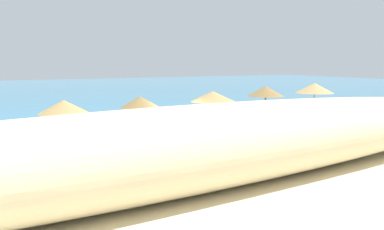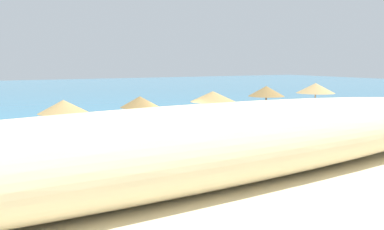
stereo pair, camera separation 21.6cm
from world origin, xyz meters
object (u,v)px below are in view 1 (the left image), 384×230
beach_umbrella_1 (64,107)px  cooler_box (241,137)px  beach_umbrella_2 (140,102)px  beach_umbrella_3 (213,96)px  lounge_chair_0 (310,121)px  beach_umbrella_4 (266,91)px  beach_umbrella_5 (314,88)px  lounge_chair_1 (83,145)px

beach_umbrella_1 → cooler_box: (9.43, -1.24, -2.05)m
beach_umbrella_2 → cooler_box: bearing=-16.0°
beach_umbrella_2 → beach_umbrella_3: beach_umbrella_3 is taller
lounge_chair_0 → cooler_box: size_ratio=2.81×
beach_umbrella_2 → beach_umbrella_4: 8.35m
beach_umbrella_5 → lounge_chair_1: 16.06m
beach_umbrella_1 → beach_umbrella_3: bearing=-1.2°
beach_umbrella_1 → lounge_chair_1: 2.05m
beach_umbrella_1 → cooler_box: 9.73m
beach_umbrella_3 → lounge_chair_0: bearing=1.2°
beach_umbrella_3 → lounge_chair_1: beach_umbrella_3 is taller
beach_umbrella_5 → lounge_chair_1: beach_umbrella_5 is taller
beach_umbrella_2 → lounge_chair_1: (-3.38, -1.13, -1.79)m
lounge_chair_0 → cooler_box: (-6.35, -1.23, -0.32)m
beach_umbrella_2 → beach_umbrella_5: beach_umbrella_5 is taller
beach_umbrella_4 → beach_umbrella_2: bearing=-179.8°
beach_umbrella_1 → beach_umbrella_2: beach_umbrella_1 is taller
beach_umbrella_4 → cooler_box: size_ratio=5.07×
beach_umbrella_5 → cooler_box: size_ratio=5.21×
beach_umbrella_4 → beach_umbrella_5: size_ratio=0.97×
beach_umbrella_3 → lounge_chair_1: size_ratio=1.70×
beach_umbrella_5 → cooler_box: (-7.07, -1.65, -2.40)m
lounge_chair_1 → cooler_box: (8.80, -0.43, -0.28)m
lounge_chair_0 → beach_umbrella_2: bearing=56.6°
beach_umbrella_3 → beach_umbrella_4: (4.17, 0.52, 0.12)m
beach_umbrella_4 → cooler_box: beach_umbrella_4 is taller
beach_umbrella_1 → beach_umbrella_2: (4.01, 0.31, 0.02)m
beach_umbrella_3 → beach_umbrella_5: bearing=3.9°
beach_umbrella_1 → beach_umbrella_5: size_ratio=0.87×
lounge_chair_1 → cooler_box: lounge_chair_1 is taller
beach_umbrella_4 → beach_umbrella_5: beach_umbrella_5 is taller
beach_umbrella_2 → cooler_box: (5.42, -1.56, -2.06)m
beach_umbrella_2 → lounge_chair_1: bearing=-161.5°
beach_umbrella_1 → beach_umbrella_4: size_ratio=0.90×
beach_umbrella_2 → beach_umbrella_3: 4.21m
beach_umbrella_2 → lounge_chair_1: 3.98m
lounge_chair_1 → cooler_box: 8.81m
beach_umbrella_5 → cooler_box: beach_umbrella_5 is taller
beach_umbrella_2 → beach_umbrella_4: (8.35, 0.03, 0.27)m
beach_umbrella_1 → lounge_chair_0: (15.78, -0.01, -1.72)m
beach_umbrella_1 → beach_umbrella_3: (8.19, -0.17, 0.17)m
beach_umbrella_4 → lounge_chair_0: beach_umbrella_4 is taller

